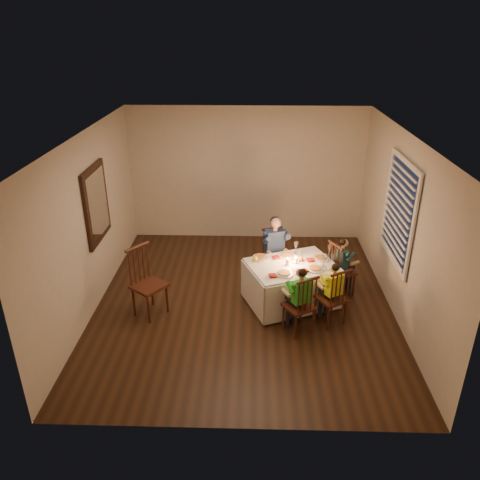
{
  "coord_description": "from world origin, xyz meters",
  "views": [
    {
      "loc": [
        0.12,
        -6.19,
        3.96
      ],
      "look_at": [
        -0.06,
        0.15,
        1.0
      ],
      "focal_mm": 35.0,
      "sensor_mm": 36.0,
      "label": 1
    }
  ],
  "objects_px": {
    "chair_near_left": "(297,330)",
    "chair_end": "(339,293)",
    "chair_extra": "(152,313)",
    "child_yellow": "(329,322)",
    "serving_bowl": "(260,258)",
    "dining_table": "(291,276)",
    "chair_near_right": "(329,322)",
    "child_teal": "(339,293)",
    "adult": "(274,281)",
    "chair_adult": "(274,281)",
    "child_green": "(297,330)"
  },
  "relations": [
    {
      "from": "chair_end",
      "to": "chair_extra",
      "type": "relative_size",
      "value": 0.85
    },
    {
      "from": "adult",
      "to": "chair_near_right",
      "type": "bearing_deg",
      "value": -75.5
    },
    {
      "from": "chair_extra",
      "to": "chair_near_right",
      "type": "bearing_deg",
      "value": -55.9
    },
    {
      "from": "dining_table",
      "to": "adult",
      "type": "distance_m",
      "value": 0.86
    },
    {
      "from": "chair_adult",
      "to": "adult",
      "type": "xyz_separation_m",
      "value": [
        -0.0,
        0.0,
        0.0
      ]
    },
    {
      "from": "child_green",
      "to": "child_yellow",
      "type": "relative_size",
      "value": 1.03
    },
    {
      "from": "chair_near_left",
      "to": "adult",
      "type": "distance_m",
      "value": 1.43
    },
    {
      "from": "chair_adult",
      "to": "child_yellow",
      "type": "relative_size",
      "value": 0.94
    },
    {
      "from": "chair_end",
      "to": "chair_extra",
      "type": "bearing_deg",
      "value": 75.66
    },
    {
      "from": "chair_near_left",
      "to": "chair_end",
      "type": "relative_size",
      "value": 1.0
    },
    {
      "from": "chair_end",
      "to": "child_yellow",
      "type": "height_order",
      "value": "child_yellow"
    },
    {
      "from": "chair_adult",
      "to": "child_yellow",
      "type": "bearing_deg",
      "value": -75.5
    },
    {
      "from": "chair_near_right",
      "to": "chair_end",
      "type": "distance_m",
      "value": 0.85
    },
    {
      "from": "chair_extra",
      "to": "serving_bowl",
      "type": "distance_m",
      "value": 1.83
    },
    {
      "from": "dining_table",
      "to": "adult",
      "type": "height_order",
      "value": "dining_table"
    },
    {
      "from": "dining_table",
      "to": "child_green",
      "type": "bearing_deg",
      "value": -107.54
    },
    {
      "from": "chair_adult",
      "to": "serving_bowl",
      "type": "height_order",
      "value": "serving_bowl"
    },
    {
      "from": "serving_bowl",
      "to": "chair_near_right",
      "type": "bearing_deg",
      "value": -32.62
    },
    {
      "from": "child_green",
      "to": "dining_table",
      "type": "bearing_deg",
      "value": -117.47
    },
    {
      "from": "child_yellow",
      "to": "serving_bowl",
      "type": "relative_size",
      "value": 4.45
    },
    {
      "from": "chair_end",
      "to": "child_green",
      "type": "xyz_separation_m",
      "value": [
        -0.76,
        -1.02,
        0.0
      ]
    },
    {
      "from": "chair_adult",
      "to": "child_green",
      "type": "height_order",
      "value": "child_green"
    },
    {
      "from": "adult",
      "to": "child_yellow",
      "type": "relative_size",
      "value": 1.19
    },
    {
      "from": "child_green",
      "to": "chair_end",
      "type": "bearing_deg",
      "value": -158.3
    },
    {
      "from": "child_teal",
      "to": "serving_bowl",
      "type": "distance_m",
      "value": 1.47
    },
    {
      "from": "dining_table",
      "to": "chair_extra",
      "type": "distance_m",
      "value": 2.18
    },
    {
      "from": "dining_table",
      "to": "chair_extra",
      "type": "height_order",
      "value": "dining_table"
    },
    {
      "from": "dining_table",
      "to": "chair_near_left",
      "type": "relative_size",
      "value": 1.69
    },
    {
      "from": "chair_extra",
      "to": "chair_near_left",
      "type": "bearing_deg",
      "value": -62.34
    },
    {
      "from": "dining_table",
      "to": "chair_near_left",
      "type": "xyz_separation_m",
      "value": [
        0.06,
        -0.73,
        -0.48
      ]
    },
    {
      "from": "child_green",
      "to": "child_yellow",
      "type": "bearing_deg",
      "value": 172.73
    },
    {
      "from": "chair_near_left",
      "to": "chair_extra",
      "type": "bearing_deg",
      "value": -41.65
    },
    {
      "from": "dining_table",
      "to": "chair_adult",
      "type": "xyz_separation_m",
      "value": [
        -0.23,
        0.67,
        -0.48
      ]
    },
    {
      "from": "child_yellow",
      "to": "adult",
      "type": "bearing_deg",
      "value": -87.72
    },
    {
      "from": "chair_near_left",
      "to": "chair_near_right",
      "type": "relative_size",
      "value": 1.0
    },
    {
      "from": "dining_table",
      "to": "chair_near_right",
      "type": "height_order",
      "value": "dining_table"
    },
    {
      "from": "chair_near_left",
      "to": "chair_extra",
      "type": "height_order",
      "value": "chair_extra"
    },
    {
      "from": "child_yellow",
      "to": "serving_bowl",
      "type": "bearing_deg",
      "value": -62.95
    },
    {
      "from": "dining_table",
      "to": "chair_extra",
      "type": "xyz_separation_m",
      "value": [
        -2.1,
        -0.36,
        -0.48
      ]
    },
    {
      "from": "chair_extra",
      "to": "adult",
      "type": "xyz_separation_m",
      "value": [
        1.87,
        1.03,
        0.0
      ]
    },
    {
      "from": "dining_table",
      "to": "child_yellow",
      "type": "height_order",
      "value": "dining_table"
    },
    {
      "from": "chair_near_right",
      "to": "adult",
      "type": "height_order",
      "value": "adult"
    },
    {
      "from": "chair_near_right",
      "to": "child_green",
      "type": "relative_size",
      "value": 0.91
    },
    {
      "from": "chair_near_right",
      "to": "child_yellow",
      "type": "bearing_deg",
      "value": 180.0
    },
    {
      "from": "dining_table",
      "to": "child_yellow",
      "type": "relative_size",
      "value": 1.6
    },
    {
      "from": "serving_bowl",
      "to": "chair_end",
      "type": "bearing_deg",
      "value": 7.14
    },
    {
      "from": "child_green",
      "to": "child_yellow",
      "type": "height_order",
      "value": "child_green"
    },
    {
      "from": "child_teal",
      "to": "dining_table",
      "type": "bearing_deg",
      "value": 82.83
    },
    {
      "from": "chair_adult",
      "to": "chair_end",
      "type": "height_order",
      "value": "same"
    },
    {
      "from": "chair_adult",
      "to": "child_green",
      "type": "relative_size",
      "value": 0.91
    }
  ]
}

